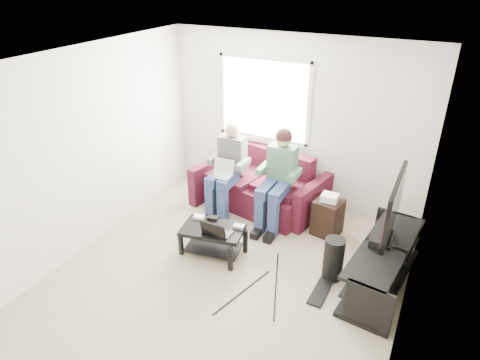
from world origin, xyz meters
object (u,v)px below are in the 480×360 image
tv_stand (382,266)px  tv (394,207)px  coffee_table (213,235)px  sofa (261,188)px  subwoofer (333,259)px  end_table (328,216)px

tv_stand → tv: bearing=91.5°
tv → coffee_table: bearing=-167.0°
sofa → subwoofer: (1.49, -1.18, -0.05)m
tv → tv_stand: bearing=-88.5°
subwoofer → coffee_table: bearing=-171.6°
coffee_table → sofa: bearing=88.1°
coffee_table → subwoofer: 1.55m
tv_stand → subwoofer: (-0.55, -0.15, 0.03)m
sofa → tv: 2.34m
tv → sofa: bearing=155.4°
tv → subwoofer: bearing=-155.0°
tv_stand → subwoofer: size_ratio=3.12×
sofa → tv: tv is taller
tv_stand → end_table: end_table is taller
sofa → tv_stand: size_ratio=1.20×
sofa → end_table: 1.19m
subwoofer → end_table: 0.96m
tv_stand → end_table: (-0.88, 0.75, 0.04)m
sofa → coffee_table: sofa is taller
tv_stand → subwoofer: bearing=-164.3°
coffee_table → subwoofer: subwoofer is taller
sofa → tv_stand: bearing=-26.9°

